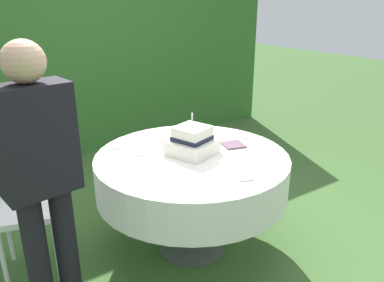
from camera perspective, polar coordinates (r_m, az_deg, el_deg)
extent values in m
plane|color=#3D602D|center=(3.03, -0.02, -15.27)|extent=(20.00, 20.00, 0.00)
cube|color=#336628|center=(4.79, -17.64, 12.74)|extent=(5.34, 0.52, 2.40)
cylinder|color=#4C4C51|center=(3.02, -0.02, -15.11)|extent=(0.50, 0.50, 0.02)
cylinder|color=#4C4C51|center=(2.83, -0.02, -9.38)|extent=(0.11, 0.11, 0.72)
cylinder|color=brown|center=(2.67, -0.02, -2.46)|extent=(1.31, 1.31, 0.03)
cylinder|color=white|center=(2.72, -0.02, -4.81)|extent=(1.34, 1.34, 0.28)
cube|color=silver|center=(2.67, 0.02, -0.90)|extent=(0.37, 0.37, 0.10)
cube|color=silver|center=(2.63, 0.02, 1.12)|extent=(0.27, 0.27, 0.10)
cube|color=black|center=(2.65, 0.02, 0.47)|extent=(0.28, 0.28, 0.03)
sphere|color=#C6599E|center=(2.78, -0.39, 1.64)|extent=(0.08, 0.08, 0.08)
cylinder|color=silver|center=(2.60, 0.02, 3.15)|extent=(0.01, 0.01, 0.10)
cylinder|color=white|center=(2.86, -10.66, -0.72)|extent=(0.13, 0.13, 0.01)
cylinder|color=white|center=(2.71, -7.54, -1.74)|extent=(0.11, 0.11, 0.01)
cylinder|color=white|center=(2.36, 7.72, -5.28)|extent=(0.11, 0.11, 0.01)
cylinder|color=white|center=(3.04, 7.41, 0.78)|extent=(0.13, 0.13, 0.01)
cube|color=#6B4C60|center=(2.85, 6.13, -0.56)|extent=(0.18, 0.18, 0.01)
cylinder|color=white|center=(2.78, -26.15, -15.59)|extent=(0.03, 0.03, 0.45)
cylinder|color=white|center=(2.75, -19.35, -15.06)|extent=(0.03, 0.03, 0.45)
cylinder|color=white|center=(3.05, -25.47, -12.15)|extent=(0.03, 0.03, 0.45)
cylinder|color=white|center=(3.01, -19.35, -11.62)|extent=(0.03, 0.03, 0.45)
cube|color=white|center=(2.77, -23.28, -9.31)|extent=(0.49, 0.49, 0.04)
cube|color=white|center=(2.84, -23.66, -3.68)|extent=(0.40, 0.15, 0.40)
cylinder|color=black|center=(2.30, -21.72, -16.95)|extent=(0.12, 0.12, 0.85)
cylinder|color=black|center=(2.34, -17.95, -15.70)|extent=(0.12, 0.12, 0.85)
cube|color=black|center=(2.00, -22.19, 0.11)|extent=(0.38, 0.25, 0.55)
sphere|color=tan|center=(1.91, -23.70, 10.72)|extent=(0.20, 0.20, 0.20)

